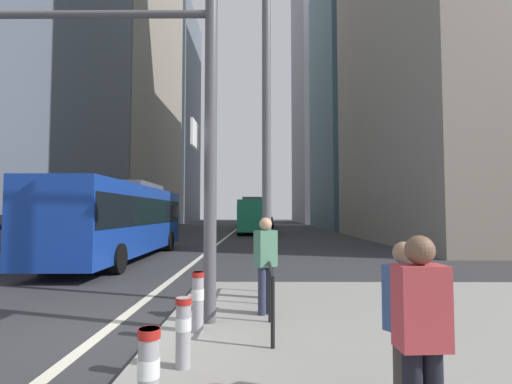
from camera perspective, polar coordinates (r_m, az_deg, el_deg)
ground_plane at (r=26.45m, az=-5.33°, el=-7.47°), size 160.00×160.00×0.00m
median_island at (r=6.30m, az=29.85°, el=-20.70°), size 9.00×10.00×0.15m
lane_centre_line at (r=36.39m, az=-3.77°, el=-6.27°), size 0.20×80.00×0.01m
office_tower_left_mid at (r=57.34m, az=-19.42°, el=16.49°), size 11.00×25.22×42.16m
office_tower_left_far at (r=82.37m, az=-12.96°, el=11.21°), size 10.14×19.38×44.55m
office_tower_right_mid at (r=52.31m, az=16.82°, el=13.89°), size 13.16×17.73×34.38m
office_tower_right_far at (r=80.26m, az=11.08°, el=15.44°), size 13.30×24.37×54.93m
city_bus_blue_oncoming at (r=17.17m, az=-19.58°, el=-3.54°), size 2.78×11.63×3.40m
city_bus_red_receding at (r=36.79m, az=-0.55°, el=-3.39°), size 2.78×10.93×3.40m
city_bus_red_distant at (r=58.14m, az=0.34°, el=-3.28°), size 2.82×10.98×3.40m
car_oncoming_mid at (r=31.61m, az=-17.88°, el=-4.82°), size 2.09×4.11×1.94m
car_receding_near at (r=48.15m, az=0.36°, el=-4.33°), size 2.10×4.39×1.94m
car_receding_far at (r=48.95m, az=1.36°, el=-4.31°), size 2.17×4.26×1.94m
traffic_signal_gantry at (r=7.59m, az=-26.13°, el=13.62°), size 7.21×0.65×6.00m
street_lamp_post at (r=8.95m, az=1.60°, el=18.26°), size 5.50×0.32×8.00m
bollard_left at (r=3.69m, az=-15.96°, el=-25.04°), size 0.20×0.20×0.87m
bollard_right at (r=4.93m, az=-10.95°, el=-19.62°), size 0.20×0.20×0.83m
bollard_back at (r=6.23m, az=-8.79°, el=-15.63°), size 0.20×0.20×0.93m
pedestrian_railing at (r=7.25m, az=1.97°, el=-12.32°), size 0.06×3.78×0.98m
pedestrian_waiting at (r=3.33m, az=23.79°, el=-19.10°), size 0.39×0.26×1.69m
pedestrian_walking at (r=3.96m, az=21.72°, el=-17.40°), size 0.45×0.42×1.60m
pedestrian_far at (r=7.08m, az=1.46°, el=-10.23°), size 0.45×0.41×1.77m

